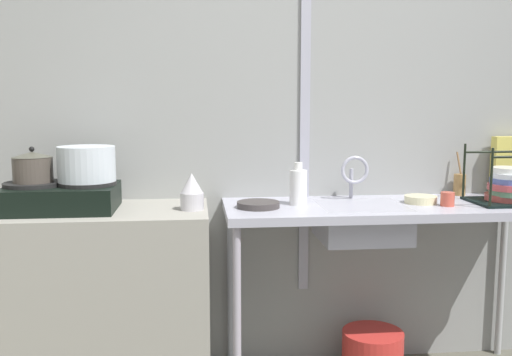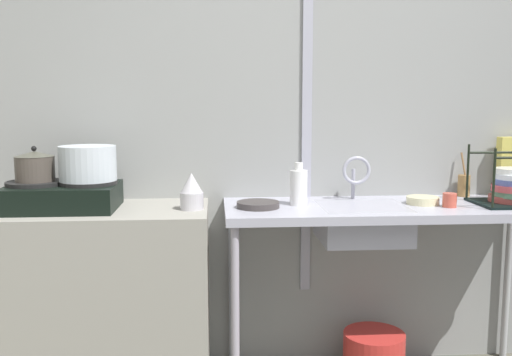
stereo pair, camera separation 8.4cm
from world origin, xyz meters
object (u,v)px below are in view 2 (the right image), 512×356
Objects in this scene: pot_on_left_burner at (35,166)px; faucet at (356,172)px; percolator at (192,192)px; sink_basin at (362,223)px; cup_by_rack at (450,200)px; small_bowl_on_drainboard at (423,200)px; stove at (63,196)px; pot_on_right_burner at (88,163)px; utensil_jar at (464,185)px; frying_pan at (258,205)px; bucket_on_floor at (374,356)px; bottle_by_sink at (299,187)px.

pot_on_left_burner reaches higher than faucet.
percolator is 0.83m from sink_basin.
cup_by_rack is 0.13m from small_bowl_on_drainboard.
stove is 2.95× the size of percolator.
percolator is 0.76× the size of faucet.
pot_on_right_burner is 1.90m from utensil_jar.
pot_on_left_burner is at bearing 178.61° from frying_pan.
bucket_on_floor is (1.61, 0.03, -0.98)m from pot_on_left_burner.
bottle_by_sink reaches higher than percolator.
frying_pan is 0.22m from bottle_by_sink.
stove is 0.59m from percolator.
faucet is 1.12× the size of frying_pan.
faucet is (1.52, 0.15, -0.06)m from pot_on_left_burner.
pot_on_right_burner is 1.60m from small_bowl_on_drainboard.
pot_on_left_burner is 0.72m from percolator.
faucet reaches higher than sink_basin.
small_bowl_on_drainboard reaches higher than bucket_on_floor.
percolator is 0.51m from bottle_by_sink.
bucket_on_floor is at bearing -0.05° from bottle_by_sink.
frying_pan is 3.02× the size of cup_by_rack.
stove is 2.81× the size of pot_on_left_burner.
bucket_on_floor is (0.39, -0.00, -0.87)m from bottle_by_sink.
pot_on_right_burner is 0.49m from percolator.
cup_by_rack reaches higher than frying_pan.
percolator is 0.84m from faucet.
bucket_on_floor is at bearing 1.30° from pot_on_right_burner.
frying_pan is at bearing -174.59° from bucket_on_floor.
frying_pan is at bearing -178.61° from sink_basin.
faucet is 0.55m from frying_pan.
faucet reaches higher than bucket_on_floor.
sink_basin is 1.33× the size of bucket_on_floor.
small_bowl_on_drainboard is (0.30, 0.03, 0.10)m from sink_basin.
bottle_by_sink reaches higher than bucket_on_floor.
pot_on_right_burner is at bearing -178.16° from bottle_by_sink.
pot_on_right_burner is at bearing 174.77° from percolator.
pot_on_left_burner is 0.87× the size of bottle_by_sink.
cup_by_rack is (1.80, -0.08, -0.03)m from stove.
small_bowl_on_drainboard is at bearing 0.42° from pot_on_left_burner.
sink_basin is at bearing -0.48° from pot_on_left_burner.
utensil_jar reaches higher than small_bowl_on_drainboard.
utensil_jar is (1.10, 0.24, 0.05)m from frying_pan.
stove is 2.49× the size of frying_pan.
stove is 1.71m from bucket_on_floor.
stove reaches higher than cup_by_rack.
bucket_on_floor is (0.59, 0.06, -0.79)m from frying_pan.
bottle_by_sink is at bearing 171.70° from sink_basin.
percolator reaches higher than small_bowl_on_drainboard.
faucet is 0.60m from utensil_jar.
bottle_by_sink is (-0.30, 0.04, 0.17)m from sink_basin.
pot_on_left_burner is 1.83m from small_bowl_on_drainboard.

